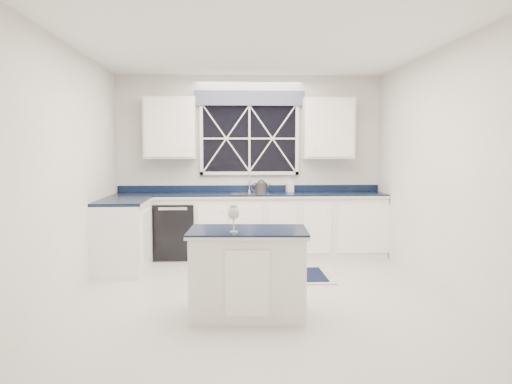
{
  "coord_description": "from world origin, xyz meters",
  "views": [
    {
      "loc": [
        -0.3,
        -5.36,
        1.6
      ],
      "look_at": [
        0.0,
        0.4,
        1.1
      ],
      "focal_mm": 35.0,
      "sensor_mm": 36.0,
      "label": 1
    }
  ],
  "objects": [
    {
      "name": "base_cabinets",
      "position": [
        -0.33,
        1.78,
        0.45
      ],
      "size": [
        3.99,
        1.6,
        0.9
      ],
      "color": "white",
      "rests_on": "ground"
    },
    {
      "name": "upper_cabinets",
      "position": [
        0.0,
        2.08,
        1.9
      ],
      "size": [
        3.1,
        0.34,
        0.9
      ],
      "color": "white",
      "rests_on": "ground"
    },
    {
      "name": "soap_bottle",
      "position": [
        0.61,
        2.16,
        1.05
      ],
      "size": [
        0.12,
        0.12,
        0.22
      ],
      "primitive_type": "imported",
      "rotation": [
        0.0,
        0.0,
        0.27
      ],
      "color": "silver",
      "rests_on": "countertop"
    },
    {
      "name": "countertop",
      "position": [
        0.0,
        1.95,
        0.92
      ],
      "size": [
        3.98,
        0.64,
        0.04
      ],
      "primitive_type": "cube",
      "color": "black",
      "rests_on": "base_cabinets"
    },
    {
      "name": "island",
      "position": [
        -0.13,
        -0.68,
        0.42
      ],
      "size": [
        1.16,
        0.74,
        0.84
      ],
      "rotation": [
        0.0,
        0.0,
        -0.06
      ],
      "color": "white",
      "rests_on": "ground"
    },
    {
      "name": "wine_glass",
      "position": [
        -0.27,
        -0.83,
        1.01
      ],
      "size": [
        0.1,
        0.1,
        0.25
      ],
      "color": "silver",
      "rests_on": "island"
    },
    {
      "name": "ground",
      "position": [
        0.0,
        0.0,
        0.0
      ],
      "size": [
        4.5,
        4.5,
        0.0
      ],
      "primitive_type": "plane",
      "color": "#B9B9B4",
      "rests_on": "ground"
    },
    {
      "name": "rug",
      "position": [
        0.25,
        0.75,
        0.01
      ],
      "size": [
        1.44,
        0.89,
        0.02
      ],
      "rotation": [
        0.0,
        0.0,
        0.01
      ],
      "color": "#B0B0AB",
      "rests_on": "ground"
    },
    {
      "name": "window",
      "position": [
        0.0,
        2.2,
        1.83
      ],
      "size": [
        1.65,
        0.09,
        1.26
      ],
      "color": "black",
      "rests_on": "ground"
    },
    {
      "name": "dishwasher",
      "position": [
        -1.1,
        1.95,
        0.41
      ],
      "size": [
        0.6,
        0.58,
        0.82
      ],
      "primitive_type": "cube",
      "color": "black",
      "rests_on": "ground"
    },
    {
      "name": "back_wall",
      "position": [
        0.0,
        2.25,
        1.35
      ],
      "size": [
        4.0,
        0.1,
        2.7
      ],
      "primitive_type": "cube",
      "color": "silver",
      "rests_on": "ground"
    },
    {
      "name": "faucet",
      "position": [
        0.0,
        2.14,
        1.1
      ],
      "size": [
        0.05,
        0.2,
        0.3
      ],
      "color": "silver",
      "rests_on": "countertop"
    },
    {
      "name": "kettle",
      "position": [
        0.16,
        2.0,
        1.04
      ],
      "size": [
        0.3,
        0.2,
        0.21
      ],
      "rotation": [
        0.0,
        0.0,
        0.14
      ],
      "color": "#313133",
      "rests_on": "countertop"
    }
  ]
}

